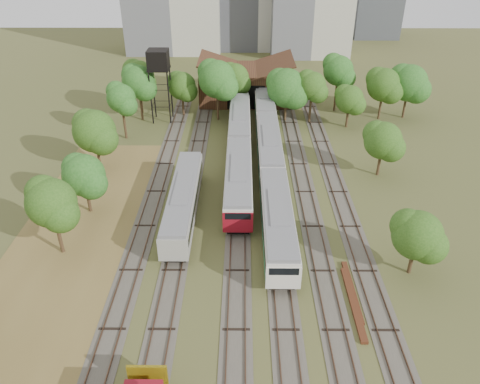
{
  "coord_description": "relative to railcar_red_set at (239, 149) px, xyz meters",
  "views": [
    {
      "loc": [
        -1.53,
        -23.46,
        28.77
      ],
      "look_at": [
        -1.82,
        20.75,
        2.5
      ],
      "focal_mm": 35.0,
      "sensor_mm": 36.0,
      "label": 1
    }
  ],
  "objects": [
    {
      "name": "tree_band_left",
      "position": [
        -17.79,
        -9.24,
        3.56
      ],
      "size": [
        7.86,
        63.39,
        8.74
      ],
      "color": "#382616",
      "rests_on": "ground"
    },
    {
      "name": "tracks",
      "position": [
        1.33,
        -7.69,
        -2.0
      ],
      "size": [
        24.6,
        80.0,
        0.19
      ],
      "color": "#4C473D",
      "rests_on": "ground"
    },
    {
      "name": "railcar_green_set",
      "position": [
        4.0,
        0.4,
        -0.02
      ],
      "size": [
        3.08,
        52.08,
        3.81
      ],
      "color": "black",
      "rests_on": "ground"
    },
    {
      "name": "old_grey_coach",
      "position": [
        -6.0,
        -12.84,
        -0.1
      ],
      "size": [
        2.87,
        18.0,
        3.54
      ],
      "color": "black",
      "rests_on": "ground"
    },
    {
      "name": "ground",
      "position": [
        2.0,
        -32.69,
        -2.04
      ],
      "size": [
        240.0,
        240.0,
        0.0
      ],
      "primitive_type": "plane",
      "color": "#475123",
      "rests_on": "ground"
    },
    {
      "name": "railcar_red_set",
      "position": [
        0.0,
        0.0,
        0.0
      ],
      "size": [
        3.11,
        34.58,
        3.85
      ],
      "color": "black",
      "rests_on": "ground"
    },
    {
      "name": "maintenance_shed",
      "position": [
        1.0,
        25.29,
        0.88
      ],
      "size": [
        16.45,
        11.55,
        7.58
      ],
      "color": "#3C2016",
      "rests_on": "ground"
    },
    {
      "name": "dry_grass_patch",
      "position": [
        -16.0,
        -24.69,
        -2.02
      ],
      "size": [
        14.0,
        60.0,
        0.04
      ],
      "primitive_type": "cube",
      "color": "brown",
      "rests_on": "ground"
    },
    {
      "name": "rail_pile_far",
      "position": [
        10.2,
        -25.04,
        -1.91
      ],
      "size": [
        0.49,
        7.86,
        0.26
      ],
      "primitive_type": "cube",
      "color": "#572C18",
      "rests_on": "ground"
    },
    {
      "name": "tree_band_far",
      "position": [
        7.04,
        16.43,
        3.88
      ],
      "size": [
        48.17,
        10.36,
        9.62
      ],
      "color": "#382616",
      "rests_on": "ground"
    },
    {
      "name": "water_tower",
      "position": [
        -12.47,
        15.15,
        7.47
      ],
      "size": [
        3.26,
        3.26,
        11.27
      ],
      "color": "black",
      "rests_on": "ground"
    },
    {
      "name": "tree_band_right",
      "position": [
        16.89,
        -5.1,
        2.49
      ],
      "size": [
        6.36,
        39.25,
        7.13
      ],
      "color": "#382616",
      "rests_on": "ground"
    },
    {
      "name": "rail_pile_near",
      "position": [
        10.0,
        -26.51,
        -1.89
      ],
      "size": [
        0.59,
        8.84,
        0.29
      ],
      "primitive_type": "cube",
      "color": "#572C18",
      "rests_on": "ground"
    },
    {
      "name": "railcar_rear",
      "position": [
        0.0,
        27.25,
        -0.16
      ],
      "size": [
        2.87,
        16.08,
        3.55
      ],
      "color": "black",
      "rests_on": "ground"
    }
  ]
}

